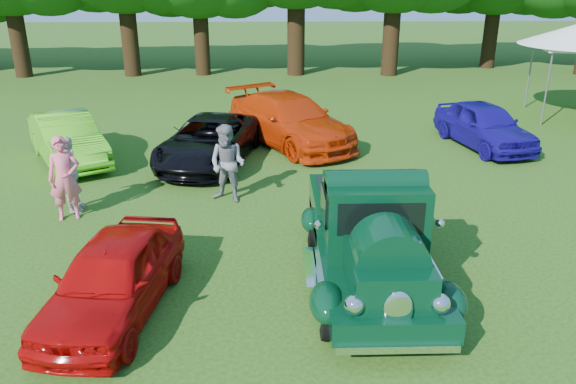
{
  "coord_description": "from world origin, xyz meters",
  "views": [
    {
      "loc": [
        0.16,
        -8.53,
        5.34
      ],
      "look_at": [
        0.47,
        2.29,
        1.1
      ],
      "focal_mm": 35.0,
      "sensor_mm": 36.0,
      "label": 1
    }
  ],
  "objects_px": {
    "hero_pickup": "(370,236)",
    "back_car_blue": "(484,125)",
    "spectator_grey": "(228,164)",
    "spectator_white": "(70,175)",
    "red_convertible": "(113,277)",
    "back_car_black": "(209,141)",
    "back_car_lime": "(67,139)",
    "back_car_orange": "(290,120)",
    "spectator_pink": "(65,178)"
  },
  "relations": [
    {
      "from": "hero_pickup",
      "to": "back_car_orange",
      "type": "height_order",
      "value": "hero_pickup"
    },
    {
      "from": "spectator_grey",
      "to": "back_car_black",
      "type": "bearing_deg",
      "value": 128.65
    },
    {
      "from": "spectator_grey",
      "to": "spectator_white",
      "type": "bearing_deg",
      "value": -147.61
    },
    {
      "from": "spectator_pink",
      "to": "spectator_white",
      "type": "height_order",
      "value": "spectator_pink"
    },
    {
      "from": "back_car_blue",
      "to": "hero_pickup",
      "type": "bearing_deg",
      "value": -133.79
    },
    {
      "from": "back_car_black",
      "to": "back_car_orange",
      "type": "relative_size",
      "value": 0.88
    },
    {
      "from": "hero_pickup",
      "to": "back_car_blue",
      "type": "height_order",
      "value": "hero_pickup"
    },
    {
      "from": "spectator_pink",
      "to": "spectator_white",
      "type": "distance_m",
      "value": 0.45
    },
    {
      "from": "back_car_lime",
      "to": "spectator_white",
      "type": "height_order",
      "value": "spectator_white"
    },
    {
      "from": "hero_pickup",
      "to": "spectator_white",
      "type": "height_order",
      "value": "hero_pickup"
    },
    {
      "from": "hero_pickup",
      "to": "back_car_blue",
      "type": "distance_m",
      "value": 9.91
    },
    {
      "from": "back_car_black",
      "to": "back_car_blue",
      "type": "distance_m",
      "value": 8.91
    },
    {
      "from": "back_car_black",
      "to": "spectator_white",
      "type": "relative_size",
      "value": 2.67
    },
    {
      "from": "red_convertible",
      "to": "spectator_pink",
      "type": "xyz_separation_m",
      "value": [
        -2.08,
        3.92,
        0.33
      ]
    },
    {
      "from": "back_car_lime",
      "to": "back_car_orange",
      "type": "relative_size",
      "value": 0.79
    },
    {
      "from": "spectator_pink",
      "to": "spectator_white",
      "type": "xyz_separation_m",
      "value": [
        -0.04,
        0.44,
        -0.07
      ]
    },
    {
      "from": "spectator_white",
      "to": "red_convertible",
      "type": "bearing_deg",
      "value": -158.69
    },
    {
      "from": "spectator_pink",
      "to": "red_convertible",
      "type": "bearing_deg",
      "value": -80.17
    },
    {
      "from": "back_car_blue",
      "to": "back_car_black",
      "type": "bearing_deg",
      "value": 176.73
    },
    {
      "from": "hero_pickup",
      "to": "back_car_black",
      "type": "xyz_separation_m",
      "value": [
        -3.65,
        7.04,
        -0.2
      ]
    },
    {
      "from": "back_car_orange",
      "to": "back_car_blue",
      "type": "xyz_separation_m",
      "value": [
        6.33,
        -0.49,
        -0.08
      ]
    },
    {
      "from": "hero_pickup",
      "to": "back_car_black",
      "type": "relative_size",
      "value": 1.07
    },
    {
      "from": "back_car_orange",
      "to": "red_convertible",
      "type": "bearing_deg",
      "value": -139.26
    },
    {
      "from": "hero_pickup",
      "to": "back_car_lime",
      "type": "height_order",
      "value": "hero_pickup"
    },
    {
      "from": "back_car_orange",
      "to": "spectator_pink",
      "type": "distance_m",
      "value": 7.99
    },
    {
      "from": "back_car_lime",
      "to": "red_convertible",
      "type": "bearing_deg",
      "value": -97.56
    },
    {
      "from": "back_car_lime",
      "to": "hero_pickup",
      "type": "bearing_deg",
      "value": -73.08
    },
    {
      "from": "red_convertible",
      "to": "spectator_white",
      "type": "relative_size",
      "value": 2.09
    },
    {
      "from": "back_car_black",
      "to": "hero_pickup",
      "type": "bearing_deg",
      "value": -51.4
    },
    {
      "from": "hero_pickup",
      "to": "spectator_grey",
      "type": "bearing_deg",
      "value": 125.84
    },
    {
      "from": "back_car_lime",
      "to": "spectator_grey",
      "type": "xyz_separation_m",
      "value": [
        5.01,
        -3.24,
        0.25
      ]
    },
    {
      "from": "red_convertible",
      "to": "spectator_pink",
      "type": "distance_m",
      "value": 4.45
    },
    {
      "from": "back_car_black",
      "to": "back_car_orange",
      "type": "xyz_separation_m",
      "value": [
        2.46,
        1.92,
        0.13
      ]
    },
    {
      "from": "back_car_blue",
      "to": "spectator_grey",
      "type": "height_order",
      "value": "spectator_grey"
    },
    {
      "from": "spectator_white",
      "to": "spectator_grey",
      "type": "bearing_deg",
      "value": -86.46
    },
    {
      "from": "back_car_orange",
      "to": "spectator_white",
      "type": "bearing_deg",
      "value": -165.24
    },
    {
      "from": "back_car_lime",
      "to": "spectator_white",
      "type": "xyz_separation_m",
      "value": [
        1.34,
        -3.76,
        0.19
      ]
    },
    {
      "from": "red_convertible",
      "to": "back_car_lime",
      "type": "xyz_separation_m",
      "value": [
        -3.46,
        8.13,
        0.07
      ]
    },
    {
      "from": "hero_pickup",
      "to": "red_convertible",
      "type": "height_order",
      "value": "hero_pickup"
    },
    {
      "from": "hero_pickup",
      "to": "red_convertible",
      "type": "distance_m",
      "value": 4.51
    },
    {
      "from": "spectator_grey",
      "to": "back_car_orange",
      "type": "bearing_deg",
      "value": 95.79
    },
    {
      "from": "back_car_blue",
      "to": "spectator_pink",
      "type": "distance_m",
      "value": 12.86
    },
    {
      "from": "spectator_grey",
      "to": "hero_pickup",
      "type": "bearing_deg",
      "value": -29.9
    },
    {
      "from": "back_car_orange",
      "to": "spectator_pink",
      "type": "relative_size",
      "value": 2.83
    },
    {
      "from": "back_car_blue",
      "to": "spectator_white",
      "type": "height_order",
      "value": "spectator_white"
    },
    {
      "from": "back_car_black",
      "to": "back_car_lime",
      "type": "bearing_deg",
      "value": -170.88
    },
    {
      "from": "back_car_orange",
      "to": "spectator_grey",
      "type": "distance_m",
      "value": 5.28
    },
    {
      "from": "back_car_lime",
      "to": "spectator_white",
      "type": "distance_m",
      "value": 4.0
    },
    {
      "from": "back_car_orange",
      "to": "back_car_blue",
      "type": "height_order",
      "value": "back_car_orange"
    },
    {
      "from": "back_car_orange",
      "to": "spectator_pink",
      "type": "height_order",
      "value": "spectator_pink"
    }
  ]
}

